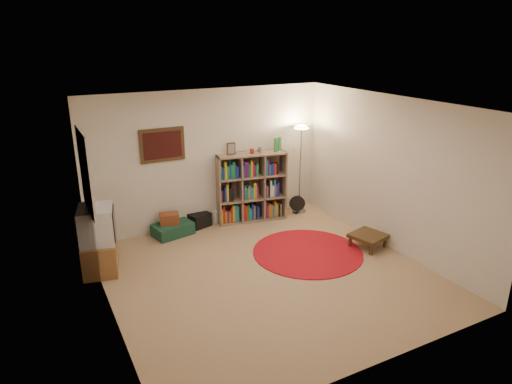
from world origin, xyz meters
TOP-DOWN VIEW (x-y plane):
  - room at (-0.05, 0.05)m, footprint 4.54×4.54m
  - bookshelf at (0.73, 2.04)m, footprint 1.36×0.59m
  - floor_lamp at (1.78, 1.96)m, footprint 0.44×0.44m
  - floor_fan at (1.71, 1.91)m, footprint 0.32×0.20m
  - tv_stand at (-2.17, 1.28)m, footprint 0.62×0.78m
  - suitcase at (-0.82, 2.03)m, footprint 0.75×0.56m
  - wicker_basket at (-0.86, 2.06)m, footprint 0.37×0.30m
  - duffel_bag at (-0.26, 2.19)m, footprint 0.44×0.40m
  - paper_towel at (0.08, 2.24)m, footprint 0.14×0.14m
  - red_rug at (0.91, 0.33)m, footprint 1.80×1.80m
  - side_table at (1.92, 0.04)m, footprint 0.63×0.63m

SIDE VIEW (x-z plane):
  - red_rug at x=0.91m, z-range 0.00..0.02m
  - suitcase at x=-0.82m, z-range 0.00..0.22m
  - paper_towel at x=0.08m, z-range 0.00..0.23m
  - duffel_bag at x=-0.26m, z-range 0.00..0.26m
  - floor_fan at x=1.71m, z-range 0.00..0.36m
  - side_table at x=1.92m, z-range 0.08..0.31m
  - wicker_basket at x=-0.86m, z-range 0.22..0.40m
  - tv_stand at x=-2.17m, z-range -0.02..1.00m
  - bookshelf at x=0.73m, z-range -0.15..1.42m
  - room at x=-0.05m, z-range -0.01..2.53m
  - floor_lamp at x=1.78m, z-range 0.58..2.34m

